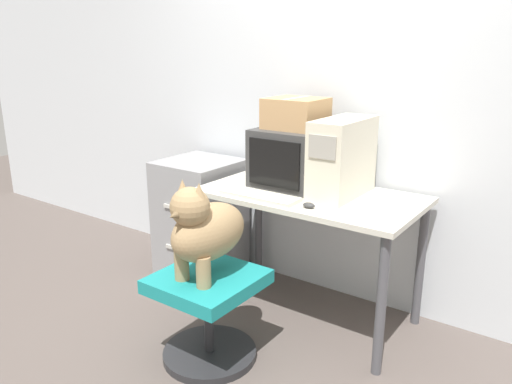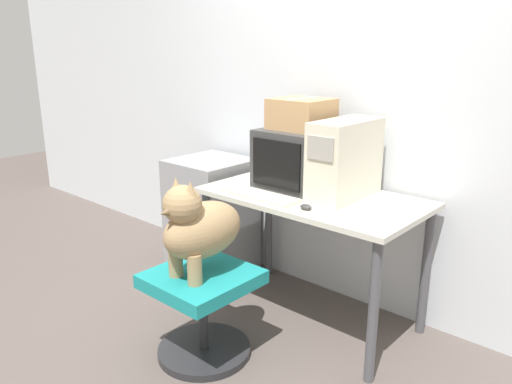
% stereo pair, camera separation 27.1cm
% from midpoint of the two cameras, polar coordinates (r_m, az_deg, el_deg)
% --- Properties ---
extents(ground_plane, '(12.00, 12.00, 0.00)m').
position_cam_midpoint_polar(ground_plane, '(2.90, 4.73, -16.68)').
color(ground_plane, '#564C47').
extents(wall_back, '(8.00, 0.05, 2.60)m').
position_cam_midpoint_polar(wall_back, '(3.08, 13.88, 10.74)').
color(wall_back, silver).
rests_on(wall_back, ground_plane).
extents(desk, '(1.24, 0.68, 0.77)m').
position_cam_midpoint_polar(desk, '(2.86, 9.17, -2.33)').
color(desk, beige).
rests_on(desk, ground_plane).
extents(crt_monitor, '(0.41, 0.45, 0.34)m').
position_cam_midpoint_polar(crt_monitor, '(2.96, 7.68, 3.87)').
color(crt_monitor, '#383838').
rests_on(crt_monitor, desk).
extents(pc_tower, '(0.21, 0.48, 0.43)m').
position_cam_midpoint_polar(pc_tower, '(2.76, 12.91, 3.61)').
color(pc_tower, beige).
rests_on(pc_tower, desk).
extents(keyboard, '(0.46, 0.15, 0.03)m').
position_cam_midpoint_polar(keyboard, '(2.73, 3.29, -0.48)').
color(keyboard, beige).
rests_on(keyboard, desk).
extents(computer_mouse, '(0.07, 0.05, 0.03)m').
position_cam_midpoint_polar(computer_mouse, '(2.57, 8.75, -1.75)').
color(computer_mouse, '#333333').
rests_on(computer_mouse, desk).
extents(office_chair, '(0.49, 0.50, 0.47)m').
position_cam_midpoint_polar(office_chair, '(2.64, -3.12, -12.97)').
color(office_chair, '#262628').
rests_on(office_chair, ground_plane).
extents(dog, '(0.26, 0.49, 0.51)m').
position_cam_midpoint_polar(dog, '(2.45, -3.45, -4.01)').
color(dog, '#9E7F56').
rests_on(dog, office_chair).
extents(filing_cabinet, '(0.49, 0.51, 0.82)m').
position_cam_midpoint_polar(filing_cabinet, '(3.55, -2.93, -2.82)').
color(filing_cabinet, gray).
rests_on(filing_cabinet, ground_plane).
extents(cardboard_box, '(0.32, 0.29, 0.18)m').
position_cam_midpoint_polar(cardboard_box, '(2.92, 7.91, 8.82)').
color(cardboard_box, tan).
rests_on(cardboard_box, crt_monitor).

